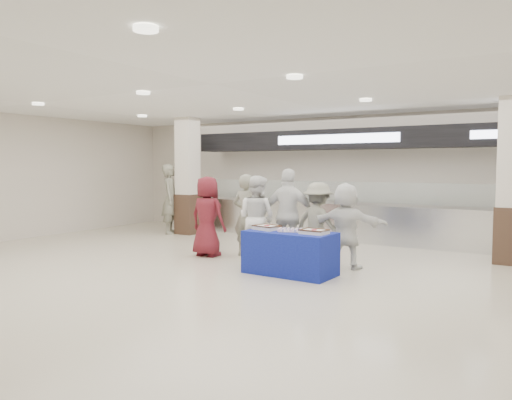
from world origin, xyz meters
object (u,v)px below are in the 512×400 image
Objects in this scene: soldier_b at (318,223)px; civilian_white at (346,226)px; soldier_a at (246,215)px; soldier_bg at (170,199)px; civilian_maroon at (207,216)px; chef_short at (289,215)px; sheet_cake_left at (267,227)px; chef_tall at (257,218)px; display_table at (290,253)px; sheet_cake_right at (314,231)px; cupcake_tray at (290,230)px.

civilian_white is (0.61, -0.09, 0.01)m from soldier_b.
soldier_a is 0.89× the size of soldier_bg.
chef_short reaches higher than civilian_maroon.
chef_tall is at bearing 131.74° from sheet_cake_left.
soldier_bg reaches higher than chef_tall.
chef_short is (-0.12, 1.04, 0.12)m from sheet_cake_left.
chef_tall reaches higher than civilian_white.
chef_short is (-0.59, 1.06, 0.54)m from display_table.
display_table is at bearing -146.99° from soldier_bg.
sheet_cake_right is 6.43m from soldier_bg.
chef_short is at bearing 96.37° from sheet_cake_left.
cupcake_tray is 1.46m from chef_tall.
display_table is 3.07× the size of sheet_cake_left.
civilian_maroon is 1.12m from chef_tall.
civilian_white is at bearing 41.32° from sheet_cake_left.
civilian_maroon is at bearing 3.70° from chef_short.
display_table is 3.50× the size of sheet_cake_right.
civilian_white reaches higher than sheet_cake_left.
chef_tall is 1.07× the size of civilian_white.
chef_tall is at bearing 12.35° from chef_short.
soldier_bg is (-5.90, 1.85, 0.17)m from civilian_white.
display_table is 0.41m from cupcake_tray.
sheet_cake_left is 0.30× the size of chef_tall.
chef_tall is at bearing 145.16° from cupcake_tray.
chef_tall is 1.83m from civilian_white.
soldier_b is (-0.45, 1.13, -0.01)m from sheet_cake_right.
chef_short reaches higher than sheet_cake_right.
soldier_bg is (-2.97, 2.20, 0.13)m from civilian_maroon.
civilian_white reaches higher than sheet_cake_right.
cupcake_tray is 0.25× the size of soldier_a.
soldier_bg is (-5.75, 2.88, 0.17)m from sheet_cake_right.
civilian_white is (0.63, 0.99, 0.42)m from display_table.
cupcake_tray is 0.26× the size of chef_tall.
soldier_a is at bearing 136.54° from sheet_cake_left.
soldier_a is at bearing -10.17° from civilian_white.
chef_short reaches higher than cupcake_tray.
chef_short is at bearing 14.48° from soldier_b.
soldier_bg is (-4.68, 1.78, 0.05)m from chef_short.
soldier_b is (2.32, 0.44, -0.05)m from civilian_maroon.
civilian_maroon is (-2.30, 0.66, 0.06)m from cupcake_tray.
civilian_maroon reaches higher than soldier_b.
chef_tall is (-1.19, 0.81, 0.47)m from display_table.
cupcake_tray is 0.26× the size of civilian_maroon.
soldier_b is at bearing 111.91° from sheet_cake_right.
chef_tall is (-0.71, 0.80, 0.05)m from sheet_cake_left.
soldier_b is at bearing -16.27° from civilian_white.
sheet_cake_left is (-0.48, 0.01, 0.42)m from display_table.
soldier_a is 1.09× the size of soldier_b.
civilian_maroon reaches higher than sheet_cake_left.
display_table is 1.25m from civilian_white.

